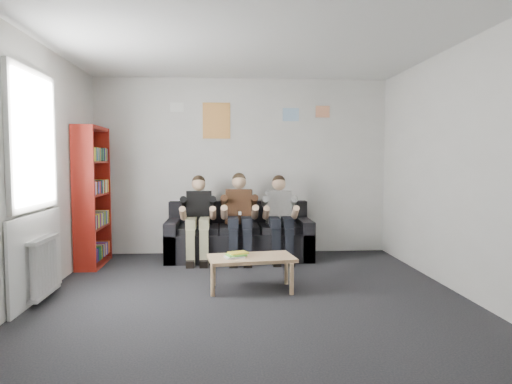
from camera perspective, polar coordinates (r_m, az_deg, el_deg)
room_shell at (r=4.60m, az=-0.43°, el=2.81°), size 5.00×5.00×5.00m
sofa at (r=6.79m, az=-2.13°, el=-5.78°), size 2.11×0.86×0.81m
bookshelf at (r=6.62m, az=-19.71°, el=-0.52°), size 0.29×0.86×1.90m
coffee_table at (r=5.12m, az=-0.60°, el=-8.56°), size 0.94×0.52×0.38m
game_cases at (r=5.09m, az=-2.48°, el=-7.86°), size 0.25×0.22×0.05m
person_left at (r=6.56m, az=-7.23°, el=-3.29°), size 0.36×0.78×1.23m
person_middle at (r=6.55m, az=-2.08°, el=-3.16°), size 0.38×0.82×1.26m
person_right at (r=6.60m, az=3.03°, el=-3.22°), size 0.36×0.78×1.23m
radiator at (r=5.25m, az=-24.98°, el=-8.42°), size 0.10×0.64×0.60m
window at (r=5.18m, az=-25.96°, el=-1.01°), size 0.05×1.30×2.36m
poster_large at (r=7.10m, az=-4.97°, el=8.87°), size 0.42×0.01×0.55m
poster_blue at (r=7.18m, az=4.37°, el=9.62°), size 0.25×0.01×0.20m
poster_pink at (r=7.28m, az=8.33°, el=9.91°), size 0.22×0.01×0.18m
poster_sign at (r=7.16m, az=-9.87°, el=10.40°), size 0.20×0.01×0.14m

